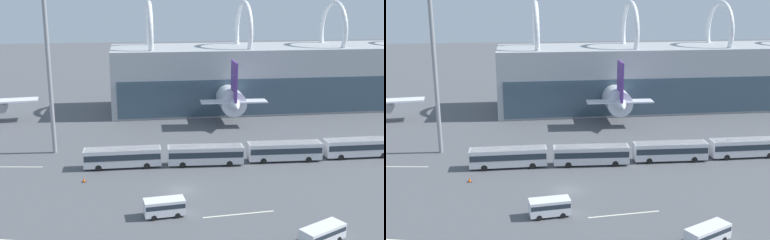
% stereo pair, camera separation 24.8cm
% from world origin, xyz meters
% --- Properties ---
extents(ground_plane, '(440.00, 440.00, 0.00)m').
position_xyz_m(ground_plane, '(0.00, 0.00, 0.00)').
color(ground_plane, '#515459').
extents(terminal_building, '(128.44, 19.33, 25.50)m').
position_xyz_m(terminal_building, '(53.49, 49.21, 7.82)').
color(terminal_building, '#9EA3A8').
rests_on(terminal_building, ground_plane).
extents(airliner_at_gate_far, '(38.50, 43.47, 13.71)m').
position_xyz_m(airliner_at_gate_far, '(15.08, 48.02, 4.87)').
color(airliner_at_gate_far, silver).
rests_on(airliner_at_gate_far, ground_plane).
extents(shuttle_bus_0, '(12.16, 2.87, 3.14)m').
position_xyz_m(shuttle_bus_0, '(-8.21, 10.49, 1.85)').
color(shuttle_bus_0, silver).
rests_on(shuttle_bus_0, ground_plane).
extents(shuttle_bus_1, '(12.28, 3.43, 3.14)m').
position_xyz_m(shuttle_bus_1, '(5.03, 9.94, 1.85)').
color(shuttle_bus_1, silver).
rests_on(shuttle_bus_1, ground_plane).
extents(shuttle_bus_2, '(12.25, 3.26, 3.14)m').
position_xyz_m(shuttle_bus_2, '(18.28, 10.13, 1.85)').
color(shuttle_bus_2, silver).
rests_on(shuttle_bus_2, ground_plane).
extents(shuttle_bus_3, '(12.16, 2.89, 3.14)m').
position_xyz_m(shuttle_bus_3, '(31.52, 10.34, 1.85)').
color(shuttle_bus_3, silver).
rests_on(shuttle_bus_3, ground_plane).
extents(service_van_foreground, '(5.27, 2.66, 2.22)m').
position_xyz_m(service_van_foreground, '(-3.00, -7.80, 1.32)').
color(service_van_foreground, silver).
rests_on(service_van_foreground, ground_plane).
extents(service_van_crossing, '(5.82, 4.32, 2.01)m').
position_xyz_m(service_van_crossing, '(13.84, -16.83, 1.20)').
color(service_van_crossing, silver).
rests_on(service_van_crossing, ground_plane).
extents(floodlight_mast, '(2.97, 2.97, 29.18)m').
position_xyz_m(floodlight_mast, '(-20.00, 19.49, 18.69)').
color(floodlight_mast, gray).
rests_on(floodlight_mast, ground_plane).
extents(lane_stripe_0, '(6.05, 1.75, 0.01)m').
position_xyz_m(lane_stripe_0, '(-20.32, -11.75, 0.00)').
color(lane_stripe_0, silver).
rests_on(lane_stripe_0, ground_plane).
extents(lane_stripe_1, '(9.30, 0.98, 0.01)m').
position_xyz_m(lane_stripe_1, '(6.29, -8.58, 0.00)').
color(lane_stripe_1, silver).
rests_on(lane_stripe_1, ground_plane).
extents(lane_stripe_2, '(8.32, 1.42, 0.01)m').
position_xyz_m(lane_stripe_2, '(-25.10, 12.93, 0.00)').
color(lane_stripe_2, silver).
rests_on(lane_stripe_2, ground_plane).
extents(traffic_cone_0, '(0.59, 0.59, 0.68)m').
position_xyz_m(traffic_cone_0, '(-13.88, 4.94, 0.33)').
color(traffic_cone_0, black).
rests_on(traffic_cone_0, ground_plane).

